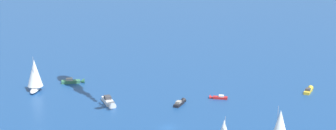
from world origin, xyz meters
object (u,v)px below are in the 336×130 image
at_px(motorboat_ahead, 218,97).
at_px(motorboat_mid_cluster, 74,81).
at_px(motorboat_outer_ring_c, 309,90).
at_px(motorboat_near_centre, 109,102).
at_px(sailboat_outer_ring_d, 280,124).
at_px(sailboat_outer_ring_e, 35,75).
at_px(motorboat_far_stbd, 180,103).

xyz_separation_m(motorboat_ahead, motorboat_mid_cluster, (23.62, -53.03, 0.20)).
bearing_deg(motorboat_outer_ring_c, motorboat_near_centre, -35.34).
relative_size(motorboat_mid_cluster, motorboat_outer_ring_c, 1.04).
distance_m(motorboat_near_centre, motorboat_outer_ring_c, 74.34).
bearing_deg(motorboat_outer_ring_c, motorboat_ahead, -33.18).
xyz_separation_m(motorboat_outer_ring_c, sailboat_outer_ring_d, (45.71, 16.87, 3.82)).
bearing_deg(sailboat_outer_ring_e, motorboat_mid_cluster, 171.53).
relative_size(motorboat_near_centre, sailboat_outer_ring_e, 0.79).
height_order(motorboat_far_stbd, motorboat_outer_ring_c, motorboat_outer_ring_c).
xyz_separation_m(motorboat_near_centre, sailboat_outer_ring_d, (-14.93, 59.88, 3.62)).
distance_m(motorboat_ahead, sailboat_outer_ring_e, 68.40).
bearing_deg(motorboat_near_centre, motorboat_mid_cluster, -103.86).
relative_size(motorboat_far_stbd, motorboat_mid_cluster, 0.89).
relative_size(sailboat_outer_ring_d, sailboat_outer_ring_e, 0.72).
height_order(motorboat_near_centre, motorboat_ahead, motorboat_near_centre).
bearing_deg(motorboat_near_centre, sailboat_outer_ring_e, -74.58).
bearing_deg(sailboat_outer_ring_d, motorboat_near_centre, -76.00).
bearing_deg(motorboat_outer_ring_c, motorboat_mid_cluster, -53.64).
relative_size(motorboat_far_stbd, sailboat_outer_ring_e, 0.57).
relative_size(motorboat_far_stbd, sailboat_outer_ring_d, 0.78).
height_order(motorboat_ahead, sailboat_outer_ring_e, sailboat_outer_ring_e).
distance_m(motorboat_far_stbd, sailboat_outer_ring_e, 56.42).
bearing_deg(sailboat_outer_ring_d, motorboat_far_stbd, -92.78).
distance_m(motorboat_far_stbd, motorboat_mid_cluster, 48.48).
xyz_separation_m(motorboat_outer_ring_c, sailboat_outer_ring_e, (69.43, -74.87, 5.51)).
height_order(motorboat_mid_cluster, sailboat_outer_ring_e, sailboat_outer_ring_e).
xyz_separation_m(motorboat_mid_cluster, sailboat_outer_ring_e, (16.06, -2.39, 5.43)).
distance_m(motorboat_far_stbd, motorboat_ahead, 15.00).
height_order(motorboat_near_centre, motorboat_far_stbd, motorboat_near_centre).
distance_m(motorboat_mid_cluster, sailboat_outer_ring_d, 89.76).
bearing_deg(motorboat_mid_cluster, sailboat_outer_ring_e, -8.47).
bearing_deg(motorboat_far_stbd, motorboat_mid_cluster, -78.48).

